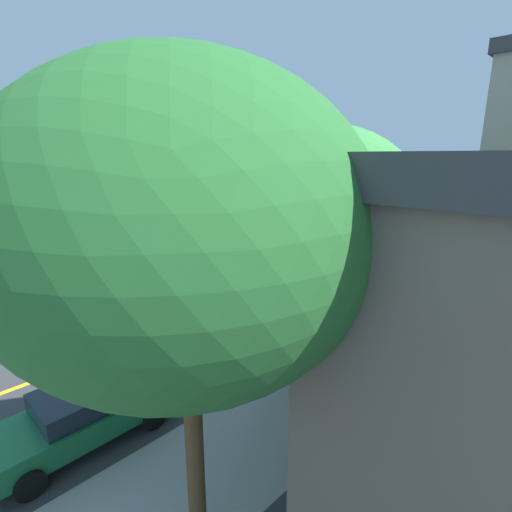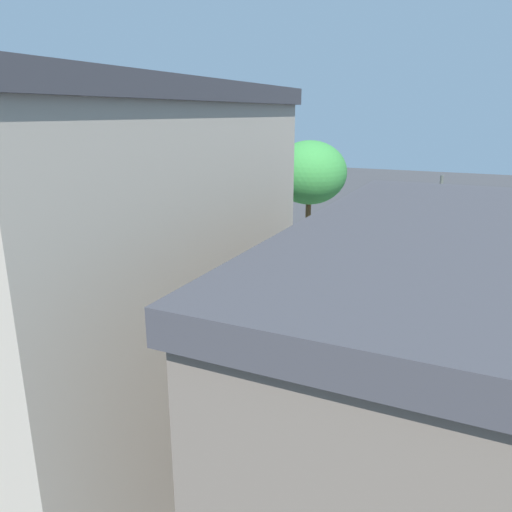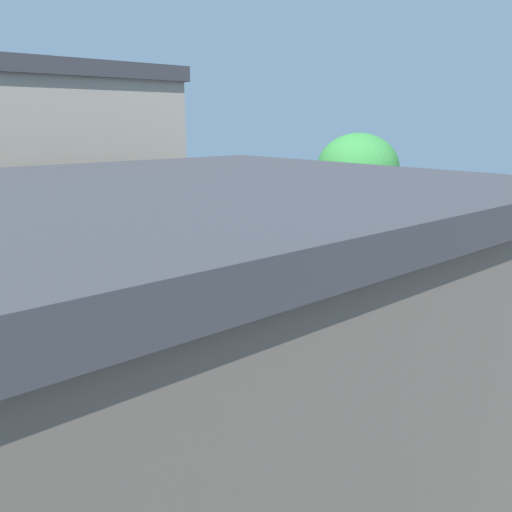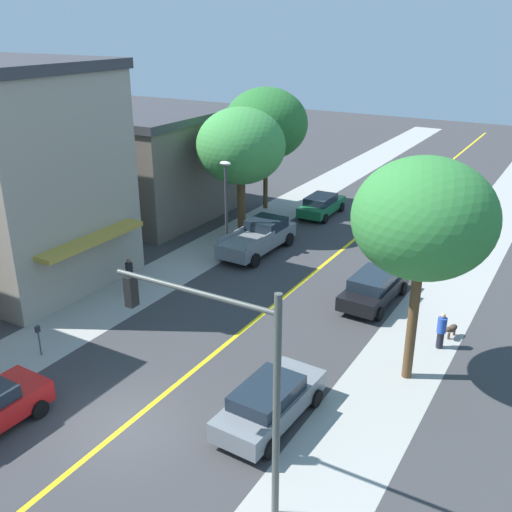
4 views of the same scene
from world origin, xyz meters
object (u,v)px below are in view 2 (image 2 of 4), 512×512
street_lamp (88,249)px  red_sedan_left_curb (449,345)px  fire_hydrant (475,379)px  green_sedan_left_curb (6,266)px  grey_pickup_truck (101,283)px  street_tree_left_far (309,173)px  pedestrian_black_shirt (191,327)px  parking_meter (337,346)px  black_sedan_right_curb (217,255)px  grey_sedan_right_curb (368,275)px  traffic_light_mast (436,219)px  pedestrian_blue_shirt (274,246)px  street_tree_left_near (27,206)px  small_dog (262,249)px

street_lamp → red_sedan_left_curb: street_lamp is taller
fire_hydrant → green_sedan_left_curb: (1.78, 27.64, 0.35)m
grey_pickup_truck → street_tree_left_far: bearing=-124.7°
pedestrian_black_shirt → red_sedan_left_curb: bearing=166.4°
street_lamp → red_sedan_left_curb: size_ratio=1.26×
grey_pickup_truck → parking_meter: bearing=174.1°
street_tree_left_far → red_sedan_left_curb: street_tree_left_far is taller
fire_hydrant → black_sedan_right_curb: (9.51, 16.57, 0.40)m
red_sedan_left_curb → grey_sedan_right_curb: red_sedan_left_curb is taller
parking_meter → grey_pickup_truck: bearing=82.4°
traffic_light_mast → green_sedan_left_curb: traffic_light_mast is taller
street_tree_left_far → pedestrian_blue_shirt: size_ratio=5.34×
street_lamp → street_tree_left_far: bearing=-30.0°
traffic_light_mast → red_sedan_left_curb: size_ratio=1.58×
fire_hydrant → street_tree_left_near: bearing=92.6°
fire_hydrant → grey_pickup_truck: grey_pickup_truck is taller
street_lamp → pedestrian_black_shirt: size_ratio=3.14×
grey_pickup_truck → small_dog: (12.05, -4.52, -0.49)m
red_sedan_left_curb → traffic_light_mast: bearing=-77.0°
grey_sedan_right_curb → pedestrian_black_shirt: size_ratio=2.80×
street_lamp → grey_pickup_truck: size_ratio=0.93×
red_sedan_left_curb → pedestrian_black_shirt: size_ratio=2.49×
red_sedan_left_curb → pedestrian_blue_shirt: 17.30m
black_sedan_right_curb → green_sedan_left_curb: black_sedan_right_curb is taller
street_tree_left_far → fire_hydrant: street_tree_left_far is taller
street_tree_left_far → traffic_light_mast: bearing=-107.2°
traffic_light_mast → pedestrian_black_shirt: bearing=-37.7°
street_lamp → street_tree_left_near: bearing=105.5°
black_sedan_right_curb → small_dog: black_sedan_right_curb is taller
traffic_light_mast → grey_pickup_truck: (-8.69, 16.74, -3.53)m
traffic_light_mast → street_lamp: size_ratio=1.26×
fire_hydrant → grey_sedan_right_curb: size_ratio=0.17×
grey_sedan_right_curb → green_sedan_left_curb: size_ratio=1.05×
street_tree_left_near → street_lamp: (0.83, -2.99, -2.17)m
fire_hydrant → parking_meter: parking_meter is taller
street_lamp → black_sedan_right_curb: size_ratio=1.11×
grey_sedan_right_curb → black_sedan_right_curb: bearing=3.0°
traffic_light_mast → grey_sedan_right_curb: (-0.57, 3.43, -3.65)m
street_tree_left_far → fire_hydrant: size_ratio=10.29×
traffic_light_mast → black_sedan_right_curb: (-0.66, 13.76, -3.63)m
traffic_light_mast → green_sedan_left_curb: 26.46m
grey_sedan_right_curb → pedestrian_blue_shirt: pedestrian_blue_shirt is taller
street_tree_left_far → grey_sedan_right_curb: 8.08m
black_sedan_right_curb → grey_pickup_truck: bearing=71.9°
traffic_light_mast → red_sedan_left_curb: (-8.41, -1.71, -3.63)m
street_tree_left_near → pedestrian_blue_shirt: size_ratio=4.98×
parking_meter → pedestrian_blue_shirt: bearing=32.3°
green_sedan_left_curb → pedestrian_black_shirt: size_ratio=2.66×
parking_meter → pedestrian_blue_shirt: size_ratio=0.83×
red_sedan_left_curb → green_sedan_left_curb: bearing=1.4°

